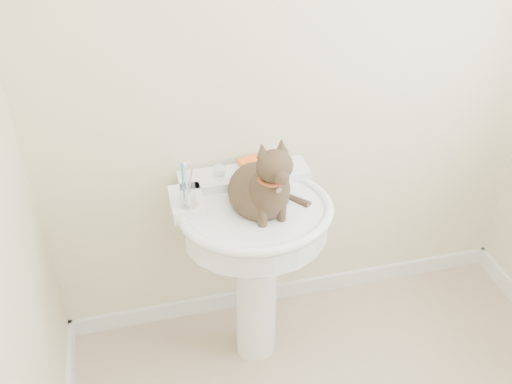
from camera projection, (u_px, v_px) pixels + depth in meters
wall_back at (302, 67)px, 2.23m from camera, size 2.20×0.00×2.50m
baseboard_back at (291, 289)px, 2.92m from camera, size 2.20×0.02×0.09m
pedestal_sink at (255, 237)px, 2.28m from camera, size 0.62×0.61×0.86m
faucet at (246, 169)px, 2.28m from camera, size 0.28×0.12×0.14m
soap_bar at (250, 162)px, 2.37m from camera, size 0.10×0.08×0.03m
toothbrush_cup at (188, 195)px, 2.12m from camera, size 0.07×0.07×0.19m
cat at (262, 189)px, 2.13m from camera, size 0.26×0.32×0.47m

